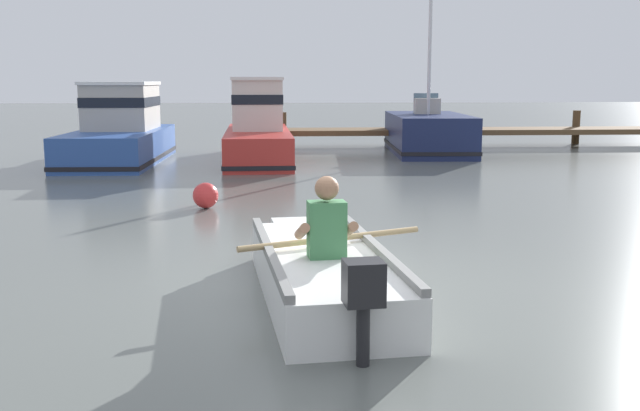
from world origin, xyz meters
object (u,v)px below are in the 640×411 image
at_px(moored_boat_blue, 120,133).
at_px(moored_boat_red, 258,130).
at_px(rowboat_with_person, 323,271).
at_px(moored_boat_navy, 428,134).
at_px(mooring_buoy, 206,195).

xyz_separation_m(moored_boat_blue, moored_boat_red, (3.45, 0.22, 0.04)).
xyz_separation_m(rowboat_with_person, moored_boat_red, (-0.82, 12.17, 0.52)).
xyz_separation_m(rowboat_with_person, moored_boat_navy, (3.96, 13.68, 0.28)).
height_order(moored_boat_navy, mooring_buoy, moored_boat_navy).
bearing_deg(mooring_buoy, moored_boat_navy, 57.68).
bearing_deg(moored_boat_red, moored_boat_blue, -176.41).
distance_m(moored_boat_red, mooring_buoy, 7.24).
relative_size(moored_boat_blue, moored_boat_red, 0.92).
relative_size(rowboat_with_person, moored_boat_navy, 0.80).
bearing_deg(moored_boat_red, moored_boat_navy, 17.51).
distance_m(rowboat_with_person, moored_boat_blue, 12.70).
bearing_deg(mooring_buoy, rowboat_with_person, -72.81).
relative_size(moored_boat_red, moored_boat_navy, 1.23).
distance_m(moored_boat_blue, moored_boat_red, 3.46).
height_order(rowboat_with_person, moored_boat_blue, moored_boat_blue).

